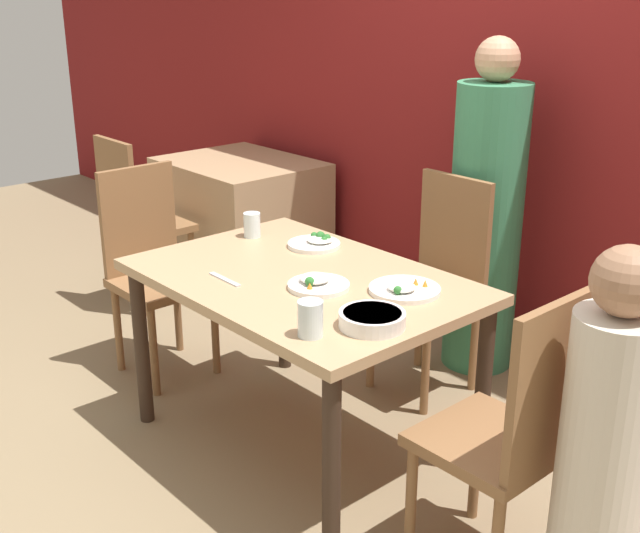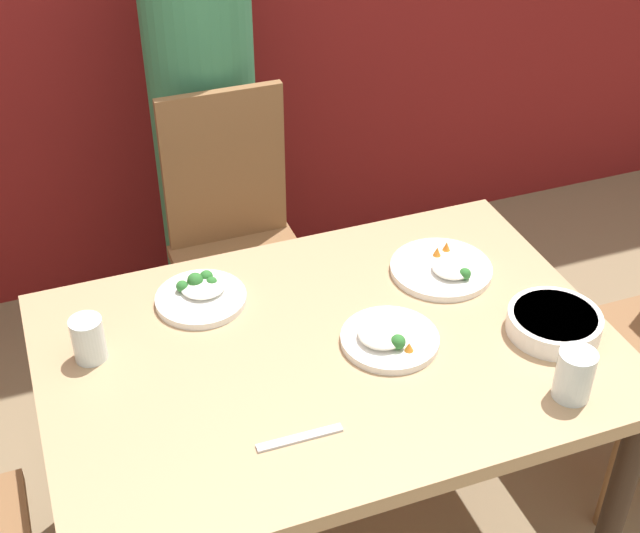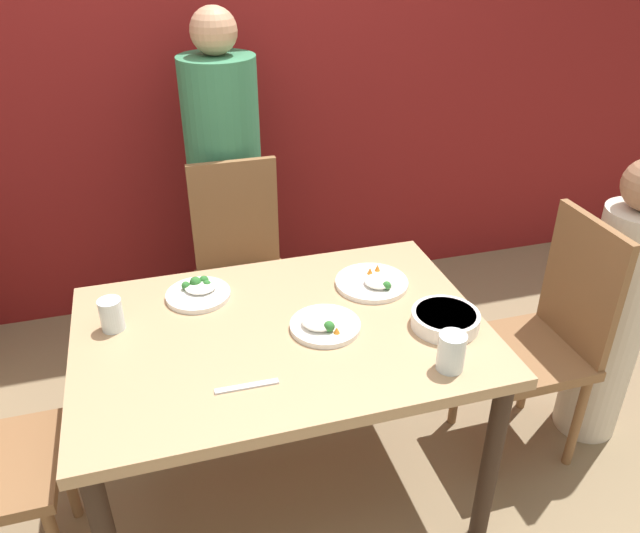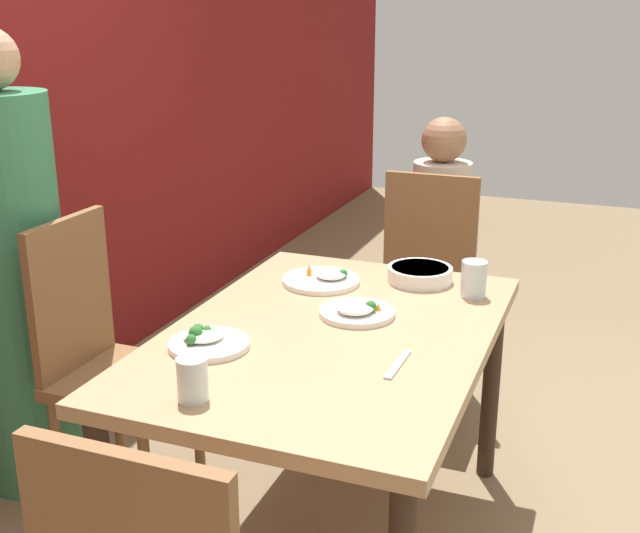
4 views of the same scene
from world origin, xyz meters
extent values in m
cube|color=tan|center=(0.00, 0.00, 0.71)|extent=(1.29, 0.88, 0.04)
cylinder|color=#332319|center=(0.59, -0.38, 0.34)|extent=(0.06, 0.06, 0.69)
cylinder|color=#332319|center=(-0.59, 0.38, 0.34)|extent=(0.06, 0.06, 0.69)
cylinder|color=#332319|center=(0.59, 0.38, 0.34)|extent=(0.06, 0.06, 0.69)
cube|color=brown|center=(0.00, 0.71, 0.45)|extent=(0.40, 0.40, 0.04)
cube|color=brown|center=(0.00, 0.90, 0.72)|extent=(0.38, 0.03, 0.50)
cylinder|color=brown|center=(-0.16, 0.55, 0.21)|extent=(0.04, 0.04, 0.43)
cylinder|color=brown|center=(0.17, 0.55, 0.21)|extent=(0.04, 0.04, 0.43)
cylinder|color=brown|center=(-0.16, 0.88, 0.21)|extent=(0.04, 0.04, 0.43)
cylinder|color=brown|center=(0.17, 0.88, 0.21)|extent=(0.04, 0.04, 0.43)
cylinder|color=brown|center=(0.75, 0.14, 0.21)|extent=(0.04, 0.04, 0.43)
cylinder|color=brown|center=(0.75, -0.19, 0.21)|extent=(0.04, 0.04, 0.43)
cylinder|color=brown|center=(1.08, 0.14, 0.21)|extent=(0.04, 0.04, 0.43)
cylinder|color=#387F56|center=(0.00, 1.12, 0.68)|extent=(0.34, 0.34, 1.35)
cylinder|color=white|center=(0.50, -0.13, 0.75)|extent=(0.22, 0.22, 0.05)
cylinder|color=#BC5123|center=(0.50, -0.13, 0.78)|extent=(0.19, 0.19, 0.01)
cylinder|color=white|center=(0.13, -0.03, 0.74)|extent=(0.23, 0.23, 0.02)
ellipsoid|color=white|center=(0.11, -0.04, 0.76)|extent=(0.11, 0.11, 0.03)
sphere|color=#2D702D|center=(0.13, -0.08, 0.76)|extent=(0.04, 0.04, 0.04)
cone|color=orange|center=(0.15, -0.09, 0.76)|extent=(0.02, 0.02, 0.02)
cone|color=orange|center=(0.10, -0.03, 0.76)|extent=(0.02, 0.02, 0.02)
cone|color=orange|center=(0.11, -0.07, 0.76)|extent=(0.01, 0.01, 0.02)
cylinder|color=white|center=(-0.23, 0.26, 0.74)|extent=(0.22, 0.22, 0.02)
ellipsoid|color=white|center=(-0.22, 0.29, 0.76)|extent=(0.11, 0.11, 0.02)
sphere|color=#2D702D|center=(-0.20, 0.31, 0.76)|extent=(0.03, 0.03, 0.03)
sphere|color=#2D702D|center=(-0.27, 0.30, 0.76)|extent=(0.03, 0.03, 0.03)
sphere|color=#2D702D|center=(-0.20, 0.29, 0.76)|extent=(0.03, 0.03, 0.03)
sphere|color=#2D702D|center=(-0.23, 0.30, 0.77)|extent=(0.04, 0.04, 0.04)
cylinder|color=white|center=(0.37, 0.17, 0.74)|extent=(0.26, 0.26, 0.02)
ellipsoid|color=white|center=(0.38, 0.14, 0.76)|extent=(0.10, 0.10, 0.03)
cone|color=orange|center=(0.41, 0.23, 0.76)|extent=(0.02, 0.02, 0.03)
sphere|color=#2D702D|center=(0.40, 0.10, 0.76)|extent=(0.03, 0.03, 0.03)
cone|color=orange|center=(0.38, 0.22, 0.76)|extent=(0.02, 0.02, 0.03)
cylinder|color=silver|center=(0.42, -0.33, 0.79)|extent=(0.08, 0.08, 0.12)
cylinder|color=silver|center=(-0.51, 0.15, 0.78)|extent=(0.07, 0.07, 0.11)
cube|color=silver|center=(-0.16, -0.24, 0.73)|extent=(0.18, 0.02, 0.01)
camera|label=1|loc=(2.16, -1.82, 1.79)|focal=45.00mm
camera|label=2|loc=(-0.56, -1.43, 2.06)|focal=50.00mm
camera|label=3|loc=(-0.34, -1.58, 1.89)|focal=35.00mm
camera|label=4|loc=(-1.98, -0.73, 1.61)|focal=45.00mm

